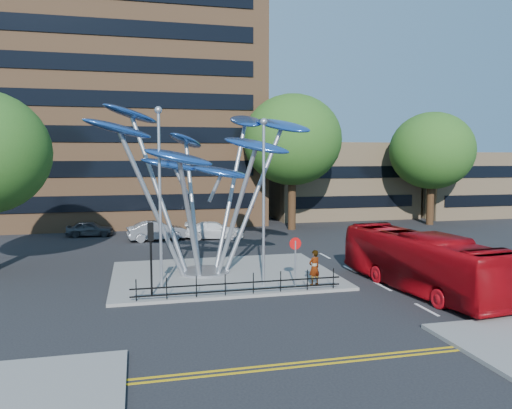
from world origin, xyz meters
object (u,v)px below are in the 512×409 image
object	(u,v)px
leaf_sculpture	(202,151)
red_bus	(420,262)
traffic_light_island	(151,243)
parked_car_left	(90,229)
street_lamp_left	(160,182)
street_lamp_right	(264,187)
parked_car_right	(214,230)
no_entry_sign_island	(295,253)
tree_right	(292,140)
pedestrian	(314,268)
tree_far	(432,151)
parked_car_mid	(157,231)

from	to	relation	value
leaf_sculpture	red_bus	bearing A→B (deg)	-30.53
traffic_light_island	parked_car_left	distance (m)	20.19
street_lamp_left	street_lamp_right	world-z (taller)	street_lamp_left
parked_car_right	traffic_light_island	bearing A→B (deg)	169.40
street_lamp_right	no_entry_sign_island	size ratio (longest dim) A/B	3.39
tree_right	street_lamp_left	size ratio (longest dim) A/B	1.38
pedestrian	parked_car_right	xyz separation A→B (m)	(-2.59, 16.06, -0.37)
leaf_sculpture	parked_car_right	world-z (taller)	leaf_sculpture
parked_car_left	parked_car_right	size ratio (longest dim) A/B	0.80
tree_far	traffic_light_island	size ratio (longest dim) A/B	3.16
tree_far	street_lamp_right	xyz separation A→B (m)	(-21.50, -19.00, -2.01)
red_bus	street_lamp_left	bearing A→B (deg)	161.67
tree_right	traffic_light_island	distance (m)	24.06
traffic_light_island	no_entry_sign_island	distance (m)	7.05
leaf_sculpture	parked_car_mid	xyz separation A→B (m)	(-2.02, 12.13, -6.12)
street_lamp_right	pedestrian	size ratio (longest dim) A/B	4.65
street_lamp_left	parked_car_mid	size ratio (longest dim) A/B	1.92
tree_right	red_bus	bearing A→B (deg)	-90.37
street_lamp_right	red_bus	size ratio (longest dim) A/B	0.80
street_lamp_right	no_entry_sign_island	bearing A→B (deg)	-17.87
leaf_sculpture	street_lamp_left	world-z (taller)	leaf_sculpture
traffic_light_island	parked_car_left	world-z (taller)	traffic_light_island
pedestrian	red_bus	bearing A→B (deg)	140.93
tree_far	street_lamp_left	xyz separation A→B (m)	(-26.50, -18.50, -1.75)
street_lamp_left	no_entry_sign_island	distance (m)	7.47
tree_far	street_lamp_left	world-z (taller)	tree_far
parked_car_mid	parked_car_right	size ratio (longest dim) A/B	0.99
tree_far	traffic_light_island	bearing A→B (deg)	-144.16
street_lamp_left	street_lamp_right	distance (m)	5.03
leaf_sculpture	pedestrian	xyz separation A→B (m)	(5.07, -4.18, -5.83)
tree_far	parked_car_left	xyz separation A→B (m)	(-31.41, 0.11, -6.47)
leaf_sculpture	red_bus	world-z (taller)	leaf_sculpture
tree_right	parked_car_left	world-z (taller)	tree_right
no_entry_sign_island	parked_car_right	bearing A→B (deg)	95.64
tree_right	traffic_light_island	world-z (taller)	tree_right
street_lamp_right	traffic_light_island	world-z (taller)	street_lamp_right
tree_far	parked_car_mid	distance (m)	27.04
parked_car_mid	leaf_sculpture	bearing A→B (deg)	-179.00
tree_far	no_entry_sign_island	world-z (taller)	tree_far
street_lamp_right	parked_car_mid	distance (m)	17.02
tree_far	parked_car_mid	size ratio (longest dim) A/B	2.36
leaf_sculpture	tree_far	bearing A→B (deg)	32.48
tree_right	parked_car_right	distance (m)	11.11
leaf_sculpture	parked_car_left	world-z (taller)	leaf_sculpture
leaf_sculpture	street_lamp_left	bearing A→B (deg)	-127.40
tree_right	red_bus	xyz separation A→B (m)	(-0.14, -21.18, -6.58)
tree_right	parked_car_left	size ratio (longest dim) A/B	3.24
street_lamp_right	parked_car_right	bearing A→B (deg)	90.32
leaf_sculpture	parked_car_right	xyz separation A→B (m)	(2.48, 11.88, -6.20)
parked_car_left	parked_car_right	distance (m)	10.44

